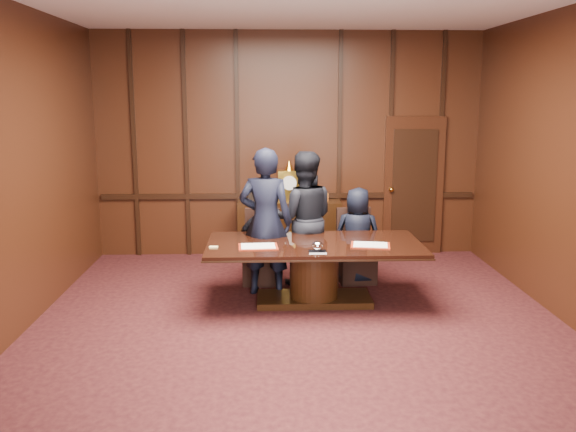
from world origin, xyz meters
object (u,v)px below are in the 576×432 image
object	(u,v)px
conference_table	(314,262)
signatory_right	(357,236)
signatory_left	(261,241)
witness_right	(303,219)
sideboard	(289,227)
witness_left	(266,222)

from	to	relation	value
conference_table	signatory_right	size ratio (longest dim) A/B	1.99
signatory_left	conference_table	bearing A→B (deg)	119.41
signatory_right	witness_right	size ratio (longest dim) A/B	0.73
signatory_right	signatory_left	bearing A→B (deg)	10.71
sideboard	signatory_left	world-z (taller)	sideboard
witness_left	witness_right	xyz separation A→B (m)	(0.50, 0.38, -0.04)
conference_table	witness_left	world-z (taller)	witness_left
witness_right	signatory_right	bearing A→B (deg)	-176.16
conference_table	signatory_left	xyz separation A→B (m)	(-0.65, 0.80, 0.08)
conference_table	sideboard	bearing A→B (deg)	95.88
sideboard	witness_right	world-z (taller)	witness_right
signatory_right	witness_right	bearing A→B (deg)	13.86
witness_right	witness_left	bearing A→B (deg)	37.40
signatory_left	signatory_right	size ratio (longest dim) A/B	0.90
sideboard	signatory_right	size ratio (longest dim) A/B	1.22
conference_table	signatory_left	world-z (taller)	signatory_left
signatory_left	signatory_right	bearing A→B (deg)	170.31
sideboard	signatory_right	distance (m)	1.62
signatory_left	witness_left	distance (m)	0.55
witness_left	witness_right	world-z (taller)	witness_left
signatory_left	witness_right	world-z (taller)	witness_right
sideboard	signatory_left	distance (m)	1.43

